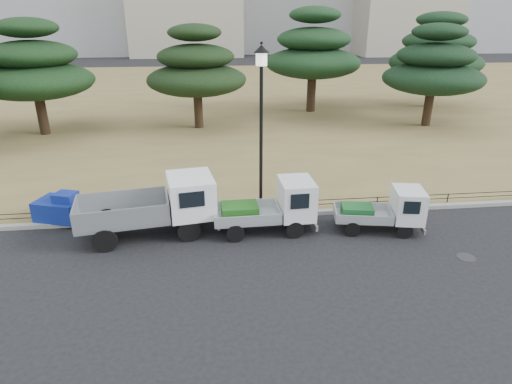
{
  "coord_description": "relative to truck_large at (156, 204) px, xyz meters",
  "views": [
    {
      "loc": [
        -1.64,
        -12.37,
        7.18
      ],
      "look_at": [
        0.0,
        2.0,
        1.3
      ],
      "focal_mm": 30.0,
      "sensor_mm": 36.0,
      "label": 1
    }
  ],
  "objects": [
    {
      "name": "ground",
      "position": [
        3.59,
        -1.65,
        -1.14
      ],
      "size": [
        220.0,
        220.0,
        0.0
      ],
      "primitive_type": "plane",
      "color": "black"
    },
    {
      "name": "lawn",
      "position": [
        3.59,
        28.95,
        -1.06
      ],
      "size": [
        120.0,
        56.0,
        0.15
      ],
      "primitive_type": "cube",
      "color": "olive",
      "rests_on": "ground"
    },
    {
      "name": "curb",
      "position": [
        3.59,
        0.95,
        -1.06
      ],
      "size": [
        120.0,
        0.25,
        0.16
      ],
      "primitive_type": "cube",
      "color": "gray",
      "rests_on": "ground"
    },
    {
      "name": "truck_large",
      "position": [
        0.0,
        0.0,
        0.0
      ],
      "size": [
        4.92,
        2.52,
        2.05
      ],
      "rotation": [
        0.0,
        0.0,
        0.15
      ],
      "color": "black",
      "rests_on": "ground"
    },
    {
      "name": "truck_kei_front",
      "position": [
        4.1,
        -0.2,
        -0.2
      ],
      "size": [
        3.6,
        1.63,
        1.89
      ],
      "rotation": [
        0.0,
        0.0,
        0.02
      ],
      "color": "black",
      "rests_on": "ground"
    },
    {
      "name": "truck_kei_rear",
      "position": [
        8.16,
        -0.65,
        -0.34
      ],
      "size": [
        3.25,
        1.85,
        1.6
      ],
      "rotation": [
        0.0,
        0.0,
        -0.19
      ],
      "color": "black",
      "rests_on": "ground"
    },
    {
      "name": "street_lamp",
      "position": [
        3.88,
        1.25,
        3.21
      ],
      "size": [
        0.56,
        0.56,
        6.21
      ],
      "color": "black",
      "rests_on": "lawn"
    },
    {
      "name": "pipe_fence",
      "position": [
        3.59,
        1.1,
        -0.7
      ],
      "size": [
        38.0,
        0.04,
        0.4
      ],
      "color": "black",
      "rests_on": "lawn"
    },
    {
      "name": "tarp_pile",
      "position": [
        -3.69,
        1.37,
        -0.56
      ],
      "size": [
        1.92,
        1.64,
        1.08
      ],
      "rotation": [
        0.0,
        0.0,
        -0.32
      ],
      "color": "navy",
      "rests_on": "lawn"
    },
    {
      "name": "manhole",
      "position": [
        10.09,
        -2.85,
        -1.13
      ],
      "size": [
        0.6,
        0.6,
        0.01
      ],
      "primitive_type": "cylinder",
      "color": "#2D2D30",
      "rests_on": "ground"
    },
    {
      "name": "pine_west_near",
      "position": [
        -8.69,
        14.86,
        3.13
      ],
      "size": [
        7.13,
        7.13,
        7.13
      ],
      "color": "black",
      "rests_on": "lawn"
    },
    {
      "name": "pine_center_left",
      "position": [
        1.34,
        15.54,
        2.92
      ],
      "size": [
        6.65,
        6.65,
        6.76
      ],
      "color": "black",
      "rests_on": "lawn"
    },
    {
      "name": "pine_center_right",
      "position": [
        10.33,
        20.12,
        3.6
      ],
      "size": [
        7.47,
        7.47,
        7.92
      ],
      "color": "black",
      "rests_on": "lawn"
    },
    {
      "name": "pine_east_near",
      "position": [
        17.3,
        14.3,
        2.93
      ],
      "size": [
        6.73,
        6.73,
        6.8
      ],
      "color": "black",
      "rests_on": "lawn"
    },
    {
      "name": "pine_east_far",
      "position": [
        20.99,
        21.06,
        3.39
      ],
      "size": [
        7.55,
        7.55,
        7.59
      ],
      "color": "black",
      "rests_on": "lawn"
    }
  ]
}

